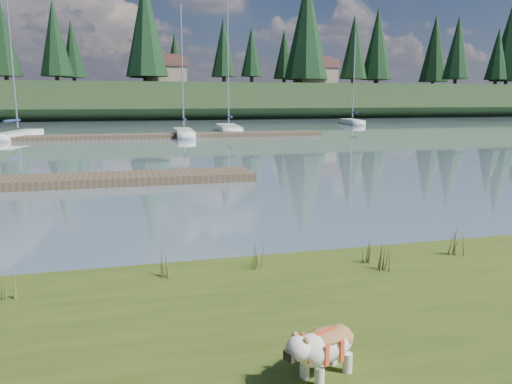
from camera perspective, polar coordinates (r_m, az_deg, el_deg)
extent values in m
plane|color=gray|center=(39.57, -13.87, 5.99)|extent=(200.00, 200.00, 0.00)
cube|color=#1D3117|center=(82.45, -14.51, 9.97)|extent=(200.00, 20.00, 5.00)
cylinder|color=silver|center=(5.00, 7.25, -20.19)|extent=(0.09, 0.09, 0.20)
cylinder|color=silver|center=(5.12, 5.56, -19.37)|extent=(0.09, 0.09, 0.20)
cylinder|color=silver|center=(5.26, 10.41, -18.63)|extent=(0.09, 0.09, 0.20)
cylinder|color=silver|center=(5.37, 8.73, -17.91)|extent=(0.09, 0.09, 0.20)
ellipsoid|color=silver|center=(5.09, 8.17, -16.94)|extent=(0.73, 0.57, 0.31)
ellipsoid|color=#A26C3C|center=(5.05, 8.20, -15.94)|extent=(0.54, 0.47, 0.11)
ellipsoid|color=silver|center=(4.79, 4.82, -17.39)|extent=(0.30, 0.31, 0.23)
cube|color=black|center=(4.75, 3.90, -18.18)|extent=(0.11, 0.13, 0.09)
cube|color=#4C3D2C|center=(18.98, -24.85, 1.01)|extent=(16.00, 2.00, 0.30)
cube|color=#4C3D2C|center=(39.64, -10.97, 6.33)|extent=(26.00, 2.20, 0.30)
cube|color=silver|center=(42.05, -25.50, 5.83)|extent=(2.77, 6.22, 0.70)
ellipsoid|color=silver|center=(44.83, -23.91, 6.19)|extent=(1.68, 1.92, 0.70)
cylinder|color=silver|center=(42.04, -26.09, 13.06)|extent=(0.12, 0.12, 9.48)
cube|color=navy|center=(41.24, -26.10, 7.35)|extent=(0.77, 2.39, 0.20)
cube|color=silver|center=(40.44, -8.23, 6.60)|extent=(1.59, 5.96, 0.70)
ellipsoid|color=silver|center=(43.38, -8.52, 6.86)|extent=(1.36, 1.66, 0.70)
cylinder|color=silver|center=(40.42, -8.44, 14.01)|extent=(0.12, 0.12, 9.30)
cube|color=navy|center=(39.57, -8.19, 8.22)|extent=(0.30, 2.36, 0.20)
cube|color=silver|center=(46.24, -3.14, 7.19)|extent=(2.44, 7.67, 0.70)
ellipsoid|color=silver|center=(49.98, -3.60, 7.44)|extent=(1.84, 2.21, 0.70)
cylinder|color=silver|center=(46.30, -3.22, 15.08)|extent=(0.12, 0.12, 11.58)
cube|color=navy|center=(45.16, -3.01, 8.60)|extent=(0.49, 3.00, 0.20)
cube|color=silver|center=(60.29, 10.95, 7.82)|extent=(2.65, 6.47, 0.70)
ellipsoid|color=silver|center=(63.35, 10.25, 7.97)|extent=(1.69, 1.96, 0.70)
cylinder|color=silver|center=(60.27, 11.13, 12.84)|extent=(0.12, 0.12, 9.41)
cube|color=navy|center=(59.41, 11.19, 8.91)|extent=(0.69, 2.50, 0.20)
cone|color=#475B23|center=(7.73, -10.84, -7.81)|extent=(0.03, 0.03, 0.47)
cone|color=brown|center=(7.68, -9.97, -8.26)|extent=(0.03, 0.03, 0.37)
cone|color=#475B23|center=(7.75, -10.42, -7.56)|extent=(0.03, 0.03, 0.51)
cone|color=brown|center=(7.73, -9.76, -8.32)|extent=(0.03, 0.03, 0.33)
cone|color=#475B23|center=(7.66, -10.64, -8.16)|extent=(0.03, 0.03, 0.42)
cone|color=#475B23|center=(7.98, -0.27, -7.28)|extent=(0.03, 0.03, 0.40)
cone|color=brown|center=(7.96, 0.63, -7.64)|extent=(0.03, 0.03, 0.32)
cone|color=#475B23|center=(8.02, 0.10, -7.05)|extent=(0.03, 0.03, 0.44)
cone|color=brown|center=(8.01, 0.77, -7.67)|extent=(0.03, 0.03, 0.28)
cone|color=#475B23|center=(7.92, 0.02, -7.58)|extent=(0.03, 0.03, 0.36)
cone|color=#475B23|center=(8.10, 14.15, -6.94)|extent=(0.03, 0.03, 0.50)
cone|color=brown|center=(8.11, 15.06, -7.33)|extent=(0.03, 0.03, 0.40)
cone|color=#475B23|center=(8.15, 14.43, -6.66)|extent=(0.03, 0.03, 0.55)
cone|color=brown|center=(8.17, 15.09, -7.40)|extent=(0.03, 0.03, 0.35)
cone|color=#475B23|center=(8.06, 14.54, -7.25)|extent=(0.03, 0.03, 0.45)
cone|color=#475B23|center=(7.62, -26.88, -8.92)|extent=(0.03, 0.03, 0.51)
cone|color=brown|center=(7.55, -26.13, -9.45)|extent=(0.03, 0.03, 0.40)
cone|color=#475B23|center=(7.63, -26.40, -8.66)|extent=(0.03, 0.03, 0.56)
cone|color=brown|center=(7.59, -25.83, -9.52)|extent=(0.03, 0.03, 0.35)
cone|color=#475B23|center=(7.55, -26.84, -9.30)|extent=(0.03, 0.03, 0.45)
cone|color=#475B23|center=(8.43, 12.10, -6.72)|extent=(0.03, 0.03, 0.35)
cone|color=brown|center=(8.43, 12.97, -7.00)|extent=(0.03, 0.03, 0.28)
cone|color=#475B23|center=(8.47, 12.37, -6.51)|extent=(0.03, 0.03, 0.38)
cone|color=brown|center=(8.48, 13.02, -7.02)|extent=(0.03, 0.03, 0.24)
cone|color=#475B23|center=(8.37, 12.46, -6.97)|extent=(0.03, 0.03, 0.31)
cone|color=#475B23|center=(9.21, 21.46, -5.26)|extent=(0.03, 0.03, 0.49)
cone|color=brown|center=(9.24, 22.25, -5.60)|extent=(0.03, 0.03, 0.40)
cone|color=#475B23|center=(9.27, 21.66, -5.03)|extent=(0.03, 0.03, 0.54)
cone|color=brown|center=(9.29, 22.24, -5.66)|extent=(0.03, 0.03, 0.35)
cone|color=#475B23|center=(9.17, 21.85, -5.52)|extent=(0.03, 0.03, 0.44)
cube|color=#33281C|center=(8.40, -9.83, -9.97)|extent=(60.00, 0.50, 0.14)
cylinder|color=#382619|center=(82.04, -21.77, 11.94)|extent=(0.60, 0.60, 1.80)
cone|color=black|center=(82.45, -22.06, 16.00)|extent=(4.84, 4.84, 11.00)
cylinder|color=#382619|center=(75.59, -12.27, 12.62)|extent=(0.60, 0.60, 1.80)
cone|color=black|center=(76.21, -12.49, 18.03)|extent=(6.16, 6.16, 14.00)
cylinder|color=#382619|center=(81.02, -3.69, 12.68)|extent=(0.60, 0.60, 1.80)
cone|color=black|center=(81.34, -3.73, 16.17)|extent=(3.96, 3.96, 9.00)
cylinder|color=#382619|center=(82.61, 5.70, 12.61)|extent=(0.60, 0.60, 1.80)
cone|color=black|center=(83.29, 5.80, 18.19)|extent=(7.04, 7.04, 16.00)
cylinder|color=#382619|center=(91.08, 13.50, 12.19)|extent=(0.60, 0.60, 1.80)
cone|color=black|center=(91.49, 13.68, 16.14)|extent=(5.28, 5.28, 12.00)
cylinder|color=#382619|center=(94.57, 21.78, 11.67)|extent=(0.60, 0.60, 1.80)
cone|color=black|center=(94.91, 22.03, 15.06)|extent=(4.62, 4.62, 10.50)
cylinder|color=#382619|center=(105.01, 26.63, 11.13)|extent=(0.60, 0.60, 1.80)
cone|color=black|center=(105.43, 26.96, 14.91)|extent=(5.94, 5.94, 13.50)
cube|color=gray|center=(80.79, -10.27, 12.90)|extent=(6.00, 5.00, 2.80)
cube|color=brown|center=(80.91, -10.32, 14.39)|extent=(6.30, 5.30, 1.40)
cube|color=brown|center=(80.96, -10.34, 14.95)|extent=(4.20, 3.60, 0.70)
cube|color=gray|center=(84.27, 6.77, 12.89)|extent=(6.00, 5.00, 2.80)
cube|color=brown|center=(84.38, 6.80, 14.32)|extent=(6.30, 5.30, 1.40)
cube|color=brown|center=(84.44, 6.81, 14.86)|extent=(4.20, 3.60, 0.70)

